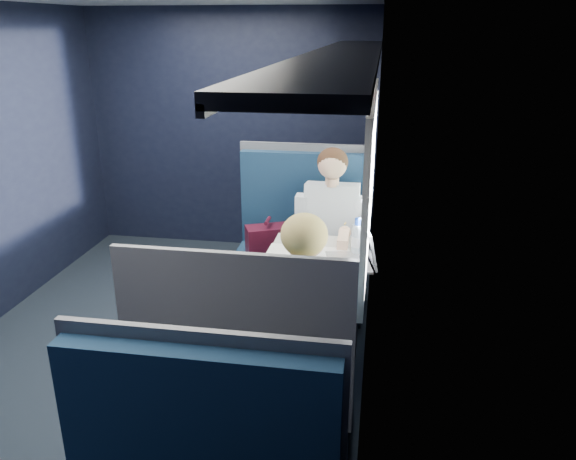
% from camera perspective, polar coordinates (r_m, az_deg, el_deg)
% --- Properties ---
extents(ground, '(2.80, 4.20, 0.01)m').
position_cam_1_polar(ground, '(4.08, -12.85, -11.97)').
color(ground, black).
extents(room_shell, '(3.00, 4.40, 2.40)m').
position_cam_1_polar(room_shell, '(3.53, -14.35, 8.85)').
color(room_shell, black).
rests_on(room_shell, ground).
extents(table, '(0.62, 1.00, 0.74)m').
position_cam_1_polar(table, '(3.52, 2.13, -4.50)').
color(table, '#54565E').
rests_on(table, ground).
extents(seat_bay_near, '(1.04, 0.62, 1.26)m').
position_cam_1_polar(seat_bay_near, '(4.43, 1.06, -2.57)').
color(seat_bay_near, '#0D2139').
rests_on(seat_bay_near, ground).
extents(seat_bay_far, '(1.04, 0.62, 1.26)m').
position_cam_1_polar(seat_bay_far, '(2.93, -3.88, -15.79)').
color(seat_bay_far, '#0D2139').
rests_on(seat_bay_far, ground).
extents(seat_row_front, '(1.04, 0.51, 1.16)m').
position_cam_1_polar(seat_row_front, '(5.29, 2.61, 1.12)').
color(seat_row_front, '#0D2139').
rests_on(seat_row_front, ground).
extents(man, '(0.53, 0.56, 1.32)m').
position_cam_1_polar(man, '(4.14, 4.30, 0.11)').
color(man, black).
rests_on(man, ground).
extents(woman, '(0.53, 0.56, 1.32)m').
position_cam_1_polar(woman, '(2.86, 1.69, -9.24)').
color(woman, black).
rests_on(woman, ground).
extents(papers, '(0.54, 0.77, 0.01)m').
position_cam_1_polar(papers, '(3.40, 1.34, -3.98)').
color(papers, white).
rests_on(papers, table).
extents(laptop, '(0.32, 0.38, 0.25)m').
position_cam_1_polar(laptop, '(3.47, 7.10, -2.42)').
color(laptop, silver).
rests_on(laptop, table).
extents(bottle_small, '(0.07, 0.07, 0.24)m').
position_cam_1_polar(bottle_small, '(3.61, 7.04, -0.85)').
color(bottle_small, silver).
rests_on(bottle_small, table).
extents(cup, '(0.07, 0.07, 0.08)m').
position_cam_1_polar(cup, '(3.85, 7.11, -0.56)').
color(cup, white).
rests_on(cup, table).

